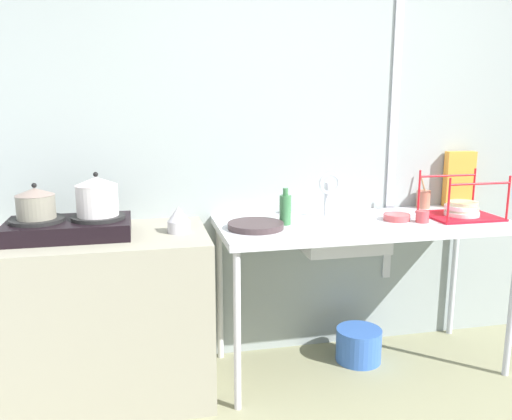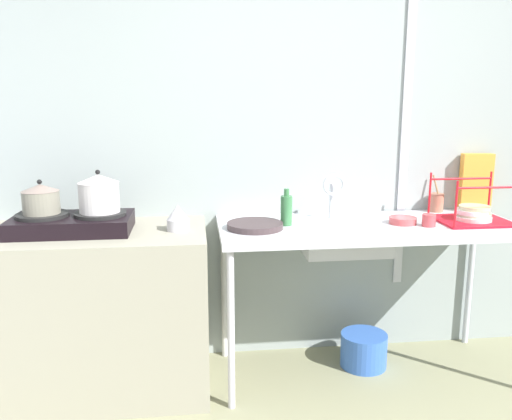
{
  "view_description": "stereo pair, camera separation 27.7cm",
  "coord_description": "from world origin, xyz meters",
  "px_view_note": "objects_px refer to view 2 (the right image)",
  "views": [
    {
      "loc": [
        -1.16,
        -1.32,
        1.53
      ],
      "look_at": [
        -0.57,
        1.33,
        0.96
      ],
      "focal_mm": 37.27,
      "sensor_mm": 36.0,
      "label": 1
    },
    {
      "loc": [
        -0.89,
        -1.37,
        1.53
      ],
      "look_at": [
        -0.57,
        1.33,
        0.96
      ],
      "focal_mm": 37.27,
      "sensor_mm": 36.0,
      "label": 2
    }
  ],
  "objects_px": {
    "sink_basin": "(344,239)",
    "bucket_on_floor": "(364,350)",
    "stove": "(72,223)",
    "dish_rack": "(473,215)",
    "pot_on_left_burner": "(41,199)",
    "utensil_jar": "(436,202)",
    "cereal_box": "(476,182)",
    "pot_on_right_burner": "(99,193)",
    "frying_pan": "(255,226)",
    "small_bowl_on_drainboard": "(403,220)",
    "bottle_by_sink": "(286,210)",
    "cup_by_rack": "(429,220)",
    "percolator": "(178,218)",
    "faucet": "(333,188)"
  },
  "relations": [
    {
      "from": "stove",
      "to": "pot_on_right_burner",
      "type": "relative_size",
      "value": 2.73
    },
    {
      "from": "pot_on_left_burner",
      "to": "utensil_jar",
      "type": "height_order",
      "value": "pot_on_left_burner"
    },
    {
      "from": "frying_pan",
      "to": "small_bowl_on_drainboard",
      "type": "distance_m",
      "value": 0.8
    },
    {
      "from": "cup_by_rack",
      "to": "frying_pan",
      "type": "bearing_deg",
      "value": 176.31
    },
    {
      "from": "pot_on_left_burner",
      "to": "cereal_box",
      "type": "bearing_deg",
      "value": 6.3
    },
    {
      "from": "cereal_box",
      "to": "small_bowl_on_drainboard",
      "type": "bearing_deg",
      "value": -147.51
    },
    {
      "from": "faucet",
      "to": "bottle_by_sink",
      "type": "xyz_separation_m",
      "value": [
        -0.28,
        -0.1,
        -0.09
      ]
    },
    {
      "from": "sink_basin",
      "to": "percolator",
      "type": "bearing_deg",
      "value": -179.68
    },
    {
      "from": "percolator",
      "to": "small_bowl_on_drainboard",
      "type": "height_order",
      "value": "percolator"
    },
    {
      "from": "faucet",
      "to": "cup_by_rack",
      "type": "xyz_separation_m",
      "value": [
        0.46,
        -0.21,
        -0.14
      ]
    },
    {
      "from": "small_bowl_on_drainboard",
      "to": "pot_on_right_burner",
      "type": "bearing_deg",
      "value": 179.3
    },
    {
      "from": "sink_basin",
      "to": "bottle_by_sink",
      "type": "distance_m",
      "value": 0.35
    },
    {
      "from": "pot_on_right_burner",
      "to": "faucet",
      "type": "relative_size",
      "value": 0.83
    },
    {
      "from": "sink_basin",
      "to": "bottle_by_sink",
      "type": "xyz_separation_m",
      "value": [
        -0.31,
        0.05,
        0.16
      ]
    },
    {
      "from": "pot_on_left_burner",
      "to": "bucket_on_floor",
      "type": "relative_size",
      "value": 0.68
    },
    {
      "from": "stove",
      "to": "pot_on_right_burner",
      "type": "xyz_separation_m",
      "value": [
        0.14,
        0.0,
        0.15
      ]
    },
    {
      "from": "pot_on_right_burner",
      "to": "bucket_on_floor",
      "type": "bearing_deg",
      "value": 2.42
    },
    {
      "from": "frying_pan",
      "to": "stove",
      "type": "bearing_deg",
      "value": 177.82
    },
    {
      "from": "frying_pan",
      "to": "utensil_jar",
      "type": "height_order",
      "value": "utensil_jar"
    },
    {
      "from": "pot_on_right_burner",
      "to": "cereal_box",
      "type": "height_order",
      "value": "cereal_box"
    },
    {
      "from": "dish_rack",
      "to": "small_bowl_on_drainboard",
      "type": "height_order",
      "value": "dish_rack"
    },
    {
      "from": "stove",
      "to": "dish_rack",
      "type": "bearing_deg",
      "value": -0.63
    },
    {
      "from": "dish_rack",
      "to": "small_bowl_on_drainboard",
      "type": "distance_m",
      "value": 0.4
    },
    {
      "from": "sink_basin",
      "to": "bucket_on_floor",
      "type": "bearing_deg",
      "value": 27.57
    },
    {
      "from": "bottle_by_sink",
      "to": "stove",
      "type": "bearing_deg",
      "value": -178.92
    },
    {
      "from": "bottle_by_sink",
      "to": "utensil_jar",
      "type": "height_order",
      "value": "utensil_jar"
    },
    {
      "from": "faucet",
      "to": "dish_rack",
      "type": "height_order",
      "value": "faucet"
    },
    {
      "from": "stove",
      "to": "pot_on_right_burner",
      "type": "height_order",
      "value": "pot_on_right_burner"
    },
    {
      "from": "faucet",
      "to": "cereal_box",
      "type": "bearing_deg",
      "value": 9.35
    },
    {
      "from": "stove",
      "to": "bucket_on_floor",
      "type": "relative_size",
      "value": 2.21
    },
    {
      "from": "stove",
      "to": "dish_rack",
      "type": "height_order",
      "value": "dish_rack"
    },
    {
      "from": "small_bowl_on_drainboard",
      "to": "stove",
      "type": "bearing_deg",
      "value": 179.35
    },
    {
      "from": "stove",
      "to": "cereal_box",
      "type": "distance_m",
      "value": 2.31
    },
    {
      "from": "utensil_jar",
      "to": "stove",
      "type": "bearing_deg",
      "value": -172.82
    },
    {
      "from": "frying_pan",
      "to": "bottle_by_sink",
      "type": "bearing_deg",
      "value": 17.84
    },
    {
      "from": "dish_rack",
      "to": "frying_pan",
      "type": "bearing_deg",
      "value": -179.43
    },
    {
      "from": "bottle_by_sink",
      "to": "cereal_box",
      "type": "xyz_separation_m",
      "value": [
        1.19,
        0.25,
        0.09
      ]
    },
    {
      "from": "stove",
      "to": "bucket_on_floor",
      "type": "distance_m",
      "value": 1.77
    },
    {
      "from": "pot_on_left_burner",
      "to": "dish_rack",
      "type": "height_order",
      "value": "pot_on_left_burner"
    },
    {
      "from": "cereal_box",
      "to": "bucket_on_floor",
      "type": "height_order",
      "value": "cereal_box"
    },
    {
      "from": "bottle_by_sink",
      "to": "pot_on_left_burner",
      "type": "bearing_deg",
      "value": -179.04
    },
    {
      "from": "percolator",
      "to": "frying_pan",
      "type": "xyz_separation_m",
      "value": [
        0.4,
        -0.01,
        -0.05
      ]
    },
    {
      "from": "pot_on_left_burner",
      "to": "pot_on_right_burner",
      "type": "xyz_separation_m",
      "value": [
        0.28,
        0.0,
        0.02
      ]
    },
    {
      "from": "dish_rack",
      "to": "cup_by_rack",
      "type": "bearing_deg",
      "value": -165.9
    },
    {
      "from": "pot_on_right_burner",
      "to": "cereal_box",
      "type": "bearing_deg",
      "value": 7.12
    },
    {
      "from": "sink_basin",
      "to": "dish_rack",
      "type": "relative_size",
      "value": 1.2
    },
    {
      "from": "frying_pan",
      "to": "cup_by_rack",
      "type": "xyz_separation_m",
      "value": [
        0.92,
        -0.06,
        0.02
      ]
    },
    {
      "from": "pot_on_left_burner",
      "to": "frying_pan",
      "type": "distance_m",
      "value": 1.08
    },
    {
      "from": "stove",
      "to": "utensil_jar",
      "type": "xyz_separation_m",
      "value": [
        2.05,
        0.26,
        0.01
      ]
    },
    {
      "from": "dish_rack",
      "to": "bucket_on_floor",
      "type": "relative_size",
      "value": 1.43
    }
  ]
}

